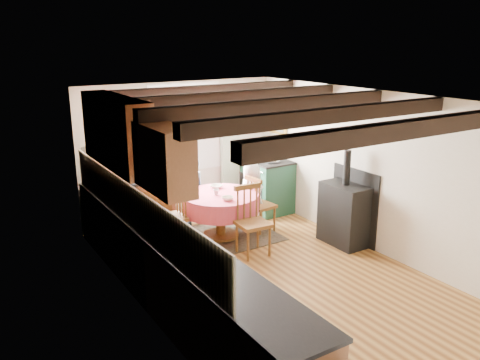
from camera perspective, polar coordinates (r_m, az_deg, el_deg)
floor at (r=6.89m, az=3.61°, el=-10.81°), size 3.60×5.50×0.00m
ceiling at (r=6.19m, az=4.01°, el=9.42°), size 3.60×5.50×0.00m
wall_back at (r=8.74m, az=-6.85°, el=3.31°), size 3.60×0.00×2.40m
wall_front at (r=4.66m, az=24.32°, el=-9.68°), size 3.60×0.00×2.40m
wall_left at (r=5.62m, az=-11.27°, el=-4.13°), size 0.00×5.50×2.40m
wall_right at (r=7.60m, az=14.86°, el=0.95°), size 0.00×5.50×2.40m
beam_a at (r=4.76m, az=18.39°, el=5.53°), size 3.60×0.16×0.16m
beam_b at (r=5.43m, az=10.26°, el=7.32°), size 3.60×0.16×0.16m
beam_c at (r=6.20m, az=3.99°, el=8.60°), size 3.60×0.16×0.16m
beam_d at (r=7.03m, az=-0.88°, el=9.51°), size 3.60×0.16×0.16m
beam_e at (r=7.89m, az=-4.73°, el=10.19°), size 3.60×0.16×0.16m
splash_left at (r=5.90m, az=-12.15°, el=-3.23°), size 0.02×4.50×0.55m
splash_back at (r=8.35m, az=-12.99°, el=2.42°), size 1.40×0.02×0.55m
base_cabinet_left at (r=6.03m, az=-8.17°, el=-10.43°), size 0.60×5.30×0.88m
base_cabinet_back at (r=8.29m, az=-12.33°, el=-3.12°), size 1.30×0.60×0.88m
worktop_left at (r=5.84m, az=-8.17°, el=-6.35°), size 0.64×5.30×0.04m
worktop_back at (r=8.14m, az=-12.47°, el=-0.09°), size 1.30×0.64×0.04m
wall_cabinet_glass at (r=6.58m, az=-14.06°, el=5.42°), size 0.34×1.80×0.90m
wall_cabinet_solid at (r=5.22m, az=-8.74°, el=2.44°), size 0.34×0.90×0.70m
window_frame at (r=8.69m, az=-6.30°, el=5.95°), size 1.34×0.03×1.54m
window_pane at (r=8.69m, az=-6.31°, el=5.96°), size 1.20×0.01×1.40m
curtain_left at (r=8.38m, az=-11.15°, el=1.88°), size 0.35×0.10×2.10m
curtain_right at (r=9.11m, az=-1.15°, el=3.31°), size 0.35×0.10×2.10m
curtain_rod at (r=8.53m, az=-6.16°, el=9.84°), size 2.00×0.03×0.03m
wall_picture at (r=9.16m, az=4.40°, el=7.16°), size 0.04×0.50×0.60m
wall_plate at (r=9.11m, az=-0.86°, el=7.15°), size 0.30×0.02×0.30m
rug at (r=8.08m, az=-2.21°, el=-6.54°), size 1.74×1.35×0.01m
dining_table at (r=7.95m, az=-2.23°, el=-4.15°), size 1.21×1.21×0.73m
chair_near at (r=7.28m, az=1.53°, el=-4.76°), size 0.48×0.50×1.05m
chair_left at (r=7.63m, az=-7.93°, el=-4.06°), size 0.47×0.44×1.01m
chair_right at (r=8.20m, az=2.43°, el=-2.70°), size 0.47×0.45×0.95m
aga_range at (r=9.24m, az=2.83°, el=-0.43°), size 0.69×1.07×0.98m
cast_iron_stove at (r=7.77m, az=11.97°, el=-2.02°), size 0.45×0.75×1.49m
child_far at (r=8.50m, az=-5.39°, el=-1.36°), size 0.46×0.35×1.15m
child_right at (r=8.36m, az=1.32°, el=-1.68°), size 0.38×0.56×1.13m
bowl_a at (r=8.15m, az=-2.74°, el=-0.74°), size 0.26×0.26×0.05m
bowl_b at (r=7.53m, az=-1.43°, el=-2.13°), size 0.23×0.23×0.06m
cup at (r=7.80m, az=-2.76°, el=-1.38°), size 0.12×0.12×0.09m
canister_tall at (r=8.09m, az=-14.60°, el=0.72°), size 0.14×0.14×0.25m
canister_wide at (r=8.12m, az=-12.23°, el=0.68°), size 0.16×0.16×0.18m
canister_slim at (r=8.09m, az=-10.86°, el=1.10°), size 0.10×0.10×0.28m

